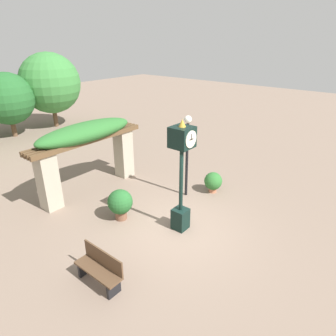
{
  "coord_description": "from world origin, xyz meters",
  "views": [
    {
      "loc": [
        -6.26,
        -4.77,
        5.57
      ],
      "look_at": [
        0.12,
        0.44,
        1.94
      ],
      "focal_mm": 32.0,
      "sensor_mm": 36.0,
      "label": 1
    }
  ],
  "objects": [
    {
      "name": "lamp_post",
      "position": [
        1.99,
        1.08,
        2.05
      ],
      "size": [
        0.27,
        0.27,
        3.08
      ],
      "color": "black",
      "rests_on": "ground"
    },
    {
      "name": "park_bench",
      "position": [
        -2.94,
        0.07,
        0.43
      ],
      "size": [
        0.42,
        1.36,
        0.89
      ],
      "rotation": [
        0.0,
        0.0,
        -1.57
      ],
      "color": "brown",
      "rests_on": "ground"
    },
    {
      "name": "ground_plane",
      "position": [
        0.0,
        0.0,
        0.0
      ],
      "size": [
        60.0,
        60.0,
        0.0
      ],
      "primitive_type": "plane",
      "color": "#7F6B5B"
    },
    {
      "name": "pergola",
      "position": [
        0.0,
        4.2,
        1.98
      ],
      "size": [
        4.7,
        1.19,
        2.72
      ],
      "color": "#A89E89",
      "rests_on": "ground"
    },
    {
      "name": "pedestal_clock",
      "position": [
        0.12,
        -0.06,
        2.01
      ],
      "size": [
        0.59,
        0.64,
        3.52
      ],
      "color": "black",
      "rests_on": "ground"
    },
    {
      "name": "potted_plant_near_right",
      "position": [
        -0.7,
        1.78,
        0.6
      ],
      "size": [
        0.82,
        0.82,
        1.05
      ],
      "color": "brown",
      "rests_on": "ground"
    },
    {
      "name": "potted_plant_near_left",
      "position": [
        2.84,
        0.41,
        0.44
      ],
      "size": [
        0.69,
        0.69,
        0.81
      ],
      "color": "#B26B4C",
      "rests_on": "ground"
    }
  ]
}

